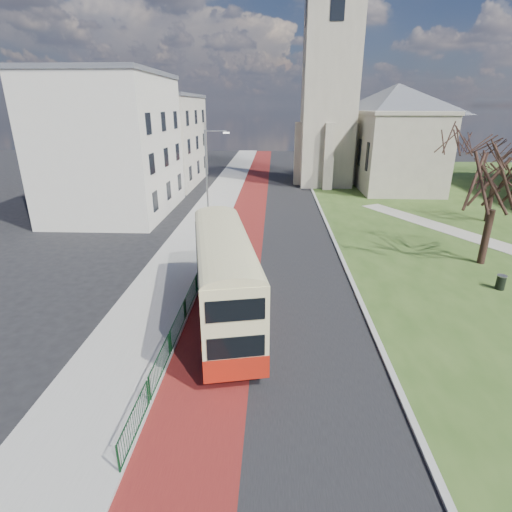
# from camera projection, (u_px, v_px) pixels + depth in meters

# --- Properties ---
(ground) EXTENTS (160.00, 160.00, 0.00)m
(ground) POSITION_uv_depth(u_px,v_px,m) (244.00, 331.00, 18.84)
(ground) COLOR black
(ground) RESTS_ON ground
(road_carriageway) EXTENTS (9.00, 120.00, 0.01)m
(road_carriageway) POSITION_uv_depth(u_px,v_px,m) (275.00, 219.00, 37.46)
(road_carriageway) COLOR black
(road_carriageway) RESTS_ON ground
(bus_lane) EXTENTS (3.40, 120.00, 0.01)m
(bus_lane) POSITION_uv_depth(u_px,v_px,m) (247.00, 219.00, 37.58)
(bus_lane) COLOR #591414
(bus_lane) RESTS_ON ground
(pavement_west) EXTENTS (4.00, 120.00, 0.12)m
(pavement_west) POSITION_uv_depth(u_px,v_px,m) (207.00, 218.00, 37.72)
(pavement_west) COLOR gray
(pavement_west) RESTS_ON ground
(kerb_west) EXTENTS (0.25, 120.00, 0.13)m
(kerb_west) POSITION_uv_depth(u_px,v_px,m) (228.00, 218.00, 37.64)
(kerb_west) COLOR #999993
(kerb_west) RESTS_ON ground
(kerb_east) EXTENTS (0.25, 80.00, 0.13)m
(kerb_east) POSITION_uv_depth(u_px,v_px,m) (322.00, 213.00, 39.11)
(kerb_east) COLOR #999993
(kerb_east) RESTS_ON ground
(pedestrian_railing) EXTENTS (0.07, 24.00, 1.12)m
(pedestrian_railing) POSITION_uv_depth(u_px,v_px,m) (197.00, 284.00, 22.51)
(pedestrian_railing) COLOR #0D3A1A
(pedestrian_railing) RESTS_ON ground
(gothic_church) EXTENTS (16.38, 18.00, 40.00)m
(gothic_church) POSITION_uv_depth(u_px,v_px,m) (367.00, 78.00, 49.18)
(gothic_church) COLOR gray
(gothic_church) RESTS_ON ground
(street_block_near) EXTENTS (10.30, 14.30, 13.00)m
(street_block_near) POSITION_uv_depth(u_px,v_px,m) (113.00, 145.00, 37.70)
(street_block_near) COLOR beige
(street_block_near) RESTS_ON ground
(street_block_far) EXTENTS (10.30, 16.30, 11.50)m
(street_block_far) POSITION_uv_depth(u_px,v_px,m) (159.00, 140.00, 52.92)
(street_block_far) COLOR #BAB29D
(street_block_far) RESTS_ON ground
(streetlamp) EXTENTS (2.13, 0.18, 8.00)m
(streetlamp) POSITION_uv_depth(u_px,v_px,m) (208.00, 173.00, 34.23)
(streetlamp) COLOR gray
(streetlamp) RESTS_ON pavement_west
(bus) EXTENTS (4.48, 10.78, 4.39)m
(bus) POSITION_uv_depth(u_px,v_px,m) (224.00, 275.00, 18.81)
(bus) COLOR #9D1B0E
(bus) RESTS_ON ground
(winter_tree_near) EXTENTS (6.98, 6.98, 9.46)m
(winter_tree_near) POSITION_uv_depth(u_px,v_px,m) (501.00, 164.00, 24.56)
(winter_tree_near) COLOR black
(winter_tree_near) RESTS_ON grass_green
(winter_tree_far) EXTENTS (5.31, 5.31, 7.77)m
(winter_tree_far) POSITION_uv_depth(u_px,v_px,m) (499.00, 161.00, 34.76)
(winter_tree_far) COLOR black
(winter_tree_far) RESTS_ON grass_green
(litter_bin) EXTENTS (0.70, 0.70, 0.86)m
(litter_bin) POSITION_uv_depth(u_px,v_px,m) (501.00, 282.00, 22.90)
(litter_bin) COLOR black
(litter_bin) RESTS_ON grass_green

